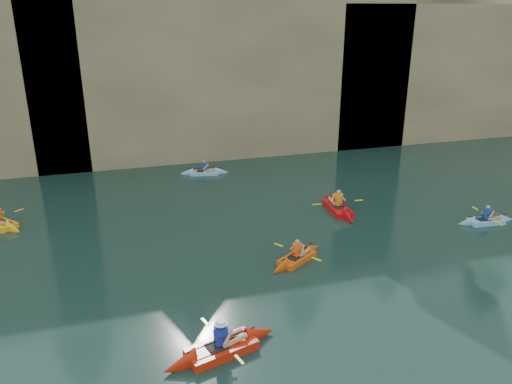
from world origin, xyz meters
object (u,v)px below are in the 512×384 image
object	(u,v)px
main_kayaker	(221,348)
kayaker_orange	(297,258)
kayaker_red_far	(338,207)
kayaker_ltblue_near	(486,221)

from	to	relation	value
main_kayaker	kayaker_orange	distance (m)	6.05
kayaker_orange	kayaker_red_far	size ratio (longest dim) A/B	0.79
kayaker_orange	kayaker_ltblue_near	world-z (taller)	kayaker_orange
main_kayaker	kayaker_red_far	world-z (taller)	main_kayaker
kayaker_ltblue_near	kayaker_red_far	world-z (taller)	kayaker_red_far
kayaker_orange	main_kayaker	bearing A→B (deg)	-164.07
main_kayaker	kayaker_orange	world-z (taller)	main_kayaker
kayaker_ltblue_near	kayaker_red_far	size ratio (longest dim) A/B	0.79
main_kayaker	kayaker_ltblue_near	distance (m)	14.57
main_kayaker	kayaker_red_far	size ratio (longest dim) A/B	1.01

